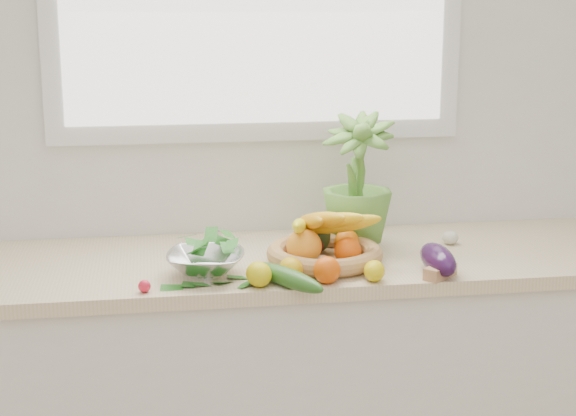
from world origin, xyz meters
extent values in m
cube|color=white|center=(0.00, 2.25, 1.35)|extent=(4.50, 0.02, 2.70)
cube|color=silver|center=(0.00, 1.95, 0.43)|extent=(2.20, 0.58, 0.86)
cube|color=beige|center=(0.00, 1.95, 0.88)|extent=(2.24, 0.62, 0.04)
sphere|color=#E15007|center=(0.12, 1.68, 0.94)|extent=(0.08, 0.08, 0.07)
ellipsoid|color=#CFBE0B|center=(-0.07, 1.69, 0.93)|extent=(0.08, 0.10, 0.07)
ellipsoid|color=yellow|center=(0.24, 1.68, 0.93)|extent=(0.07, 0.08, 0.06)
ellipsoid|color=gold|center=(0.03, 1.73, 0.93)|extent=(0.08, 0.09, 0.06)
sphere|color=#AF0E1C|center=(0.11, 1.91, 0.94)|extent=(0.10, 0.10, 0.08)
cube|color=tan|center=(0.43, 1.68, 0.92)|extent=(0.11, 0.10, 0.03)
ellipsoid|color=beige|center=(0.10, 1.83, 0.92)|extent=(0.06, 0.06, 0.04)
ellipsoid|color=beige|center=(0.57, 2.00, 0.92)|extent=(0.06, 0.06, 0.04)
ellipsoid|color=silver|center=(0.13, 1.81, 0.92)|extent=(0.05, 0.05, 0.04)
ellipsoid|color=#2B0F38|center=(0.43, 1.72, 0.94)|extent=(0.08, 0.20, 0.08)
ellipsoid|color=#255017|center=(0.01, 1.67, 0.93)|extent=(0.19, 0.27, 0.05)
sphere|color=red|center=(-0.36, 1.68, 0.92)|extent=(0.04, 0.04, 0.03)
imported|color=#5B9235|center=(0.27, 2.01, 1.12)|extent=(0.29, 0.29, 0.39)
cylinder|color=#A57549|center=(0.14, 1.86, 0.91)|extent=(0.37, 0.37, 0.01)
torus|color=tan|center=(0.14, 1.86, 0.93)|extent=(0.44, 0.44, 0.05)
sphere|color=orange|center=(0.08, 1.83, 0.96)|extent=(0.13, 0.13, 0.10)
sphere|color=#E55107|center=(0.20, 1.80, 0.95)|extent=(0.10, 0.10, 0.08)
sphere|color=orange|center=(0.22, 1.90, 0.95)|extent=(0.10, 0.10, 0.07)
ellipsoid|color=black|center=(0.13, 1.93, 0.96)|extent=(0.11, 0.11, 0.10)
ellipsoid|color=#FFF515|center=(0.07, 1.85, 1.02)|extent=(0.09, 0.23, 0.10)
ellipsoid|color=orange|center=(0.10, 1.85, 1.03)|extent=(0.06, 0.23, 0.10)
ellipsoid|color=#F5B114|center=(0.13, 1.85, 1.03)|extent=(0.13, 0.22, 0.10)
ellipsoid|color=yellow|center=(0.17, 1.85, 1.03)|extent=(0.18, 0.19, 0.10)
ellipsoid|color=yellow|center=(0.20, 1.85, 1.02)|extent=(0.21, 0.14, 0.10)
cylinder|color=silver|center=(-0.20, 1.79, 0.91)|extent=(0.10, 0.10, 0.02)
imported|color=silver|center=(-0.20, 1.79, 0.94)|extent=(0.25, 0.25, 0.05)
ellipsoid|color=#256719|center=(-0.20, 1.79, 0.98)|extent=(0.18, 0.18, 0.07)
camera|label=1|loc=(-0.34, -0.51, 1.65)|focal=55.00mm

